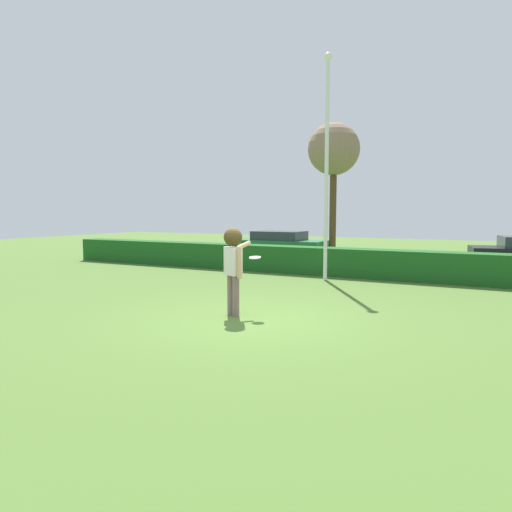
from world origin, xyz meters
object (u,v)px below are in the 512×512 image
Objects in this scene: person at (233,258)px; lamppost at (327,158)px; maple_tree at (334,151)px; parked_car_green at (279,243)px; frisbee at (255,258)px.

lamppost is (-0.06, 5.69, 2.57)m from person.
lamppost is 6.40m from maple_tree.
maple_tree reaches higher than parked_car_green.
parked_car_green is at bearing 127.23° from lamppost.
lamppost reaches higher than frisbee.
maple_tree is at bearing 106.91° from lamppost.
parked_car_green is 4.70m from maple_tree.
person is 0.30× the size of maple_tree.
maple_tree reaches higher than frisbee.
lamppost is at bearing -73.09° from maple_tree.
person is 6.25m from lamppost.
person is 0.43× the size of parked_car_green.
lamppost is 1.63× the size of parked_car_green.
parked_car_green is (-4.14, 5.46, -3.07)m from lamppost.
frisbee is 0.04× the size of maple_tree.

